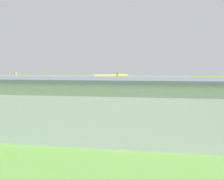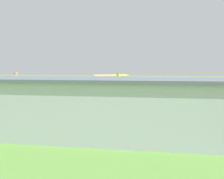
# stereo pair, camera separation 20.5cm
# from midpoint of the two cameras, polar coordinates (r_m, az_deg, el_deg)

# --- Properties ---
(ground_plane) EXTENTS (400.00, 400.00, 0.00)m
(ground_plane) POSITION_cam_midpoint_polar(r_m,az_deg,el_deg) (74.41, 3.75, -1.96)
(ground_plane) COLOR #568438
(hangar) EXTENTS (39.44, 12.57, 6.61)m
(hangar) POSITION_cam_midpoint_polar(r_m,az_deg,el_deg) (36.47, -2.18, -3.09)
(hangar) COLOR #B7BCC6
(hangar) RESTS_ON ground_plane
(biplane) EXTENTS (8.58, 7.50, 3.73)m
(biplane) POSITION_cam_midpoint_polar(r_m,az_deg,el_deg) (78.42, 0.21, 1.85)
(biplane) COLOR yellow
(person_walking_on_apron) EXTENTS (0.51, 0.51, 1.77)m
(person_walking_on_apron) POSITION_cam_midpoint_polar(r_m,az_deg,el_deg) (56.43, -12.79, -3.10)
(person_walking_on_apron) COLOR navy
(person_walking_on_apron) RESTS_ON ground_plane
(person_watching_takeoff) EXTENTS (0.52, 0.52, 1.57)m
(person_watching_takeoff) POSITION_cam_midpoint_polar(r_m,az_deg,el_deg) (56.34, -14.72, -3.25)
(person_watching_takeoff) COLOR #3F3F47
(person_watching_takeoff) RESTS_ON ground_plane
(person_by_parked_cars) EXTENTS (0.53, 0.53, 1.56)m
(person_by_parked_cars) POSITION_cam_midpoint_polar(r_m,az_deg,el_deg) (59.02, -18.28, -3.00)
(person_by_parked_cars) COLOR orange
(person_by_parked_cars) RESTS_ON ground_plane
(windsock) EXTENTS (1.47, 1.03, 6.45)m
(windsock) POSITION_cam_midpoint_polar(r_m,az_deg,el_deg) (89.28, -16.94, 2.53)
(windsock) COLOR silver
(windsock) RESTS_ON ground_plane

